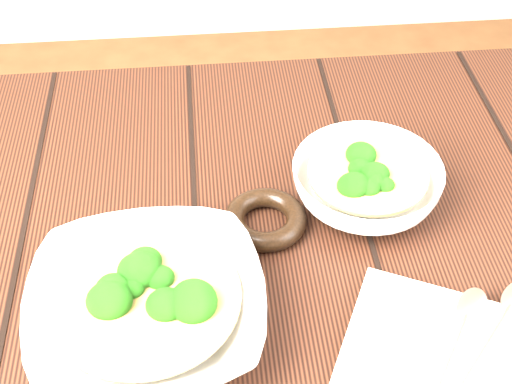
{
  "coord_description": "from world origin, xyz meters",
  "views": [
    {
      "loc": [
        -0.0,
        -0.53,
        1.35
      ],
      "look_at": [
        0.05,
        0.06,
        0.8
      ],
      "focal_mm": 50.0,
      "sensor_mm": 36.0,
      "label": 1
    }
  ],
  "objects_px": {
    "soup_bowl_back": "(366,183)",
    "trivet": "(265,219)",
    "soup_bowl_front": "(147,307)",
    "napkin": "(459,371)",
    "table": "(219,326)"
  },
  "relations": [
    {
      "from": "soup_bowl_front",
      "to": "trivet",
      "type": "distance_m",
      "value": 0.19
    },
    {
      "from": "soup_bowl_front",
      "to": "napkin",
      "type": "bearing_deg",
      "value": -15.88
    },
    {
      "from": "table",
      "to": "napkin",
      "type": "bearing_deg",
      "value": -36.04
    },
    {
      "from": "napkin",
      "to": "table",
      "type": "bearing_deg",
      "value": 169.7
    },
    {
      "from": "table",
      "to": "napkin",
      "type": "distance_m",
      "value": 0.31
    },
    {
      "from": "soup_bowl_back",
      "to": "trivet",
      "type": "bearing_deg",
      "value": -166.02
    },
    {
      "from": "trivet",
      "to": "napkin",
      "type": "distance_m",
      "value": 0.27
    },
    {
      "from": "trivet",
      "to": "napkin",
      "type": "bearing_deg",
      "value": -52.48
    },
    {
      "from": "table",
      "to": "trivet",
      "type": "xyz_separation_m",
      "value": [
        0.06,
        0.05,
        0.13
      ]
    },
    {
      "from": "soup_bowl_front",
      "to": "soup_bowl_back",
      "type": "distance_m",
      "value": 0.3
    },
    {
      "from": "soup_bowl_back",
      "to": "trivet",
      "type": "distance_m",
      "value": 0.13
    },
    {
      "from": "soup_bowl_back",
      "to": "napkin",
      "type": "xyz_separation_m",
      "value": [
        0.04,
        -0.25,
        -0.02
      ]
    },
    {
      "from": "soup_bowl_back",
      "to": "soup_bowl_front",
      "type": "bearing_deg",
      "value": -147.77
    },
    {
      "from": "soup_bowl_back",
      "to": "trivet",
      "type": "height_order",
      "value": "soup_bowl_back"
    },
    {
      "from": "table",
      "to": "soup_bowl_back",
      "type": "distance_m",
      "value": 0.25
    }
  ]
}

